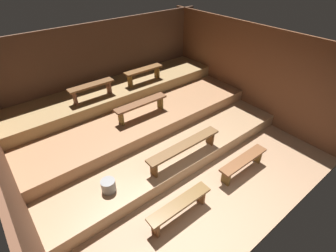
% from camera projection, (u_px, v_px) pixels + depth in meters
% --- Properties ---
extents(ground, '(6.99, 6.15, 0.08)m').
position_uv_depth(ground, '(160.00, 149.00, 6.40)').
color(ground, '#A67E5D').
extents(wall_back, '(6.99, 0.06, 2.56)m').
position_uv_depth(wall_back, '(103.00, 67.00, 7.36)').
color(wall_back, brown).
rests_on(wall_back, ground).
extents(wall_left, '(0.06, 6.15, 2.56)m').
position_uv_depth(wall_left, '(4.00, 166.00, 4.05)').
color(wall_left, brown).
rests_on(wall_left, ground).
extents(wall_right, '(0.06, 6.15, 2.56)m').
position_uv_depth(wall_right, '(246.00, 70.00, 7.24)').
color(wall_right, brown).
rests_on(wall_right, ground).
extents(platform_lower, '(6.19, 3.87, 0.31)m').
position_uv_depth(platform_lower, '(143.00, 129.00, 6.76)').
color(platform_lower, tan).
rests_on(platform_lower, ground).
extents(platform_middle, '(6.19, 2.73, 0.31)m').
position_uv_depth(platform_middle, '(131.00, 111.00, 6.95)').
color(platform_middle, '#AD7A52').
rests_on(platform_middle, platform_lower).
extents(platform_upper, '(6.19, 1.30, 0.31)m').
position_uv_depth(platform_upper, '(117.00, 91.00, 7.22)').
color(platform_upper, '#A78453').
rests_on(platform_upper, platform_middle).
extents(bench_floor_left, '(1.34, 0.26, 0.39)m').
position_uv_depth(bench_floor_left, '(180.00, 206.00, 4.57)').
color(bench_floor_left, brown).
rests_on(bench_floor_left, ground).
extents(bench_floor_right, '(1.34, 0.26, 0.39)m').
position_uv_depth(bench_floor_right, '(243.00, 162.00, 5.52)').
color(bench_floor_right, brown).
rests_on(bench_floor_right, ground).
extents(bench_lower_center, '(1.88, 0.26, 0.39)m').
position_uv_depth(bench_lower_center, '(184.00, 147.00, 5.42)').
color(bench_lower_center, brown).
rests_on(bench_lower_center, platform_lower).
extents(bench_middle_center, '(1.43, 0.26, 0.39)m').
position_uv_depth(bench_middle_center, '(141.00, 105.00, 6.28)').
color(bench_middle_center, brown).
rests_on(bench_middle_center, platform_middle).
extents(bench_upper_left, '(1.18, 0.26, 0.39)m').
position_uv_depth(bench_upper_left, '(92.00, 87.00, 6.39)').
color(bench_upper_left, brown).
rests_on(bench_upper_left, platform_upper).
extents(bench_upper_right, '(1.18, 0.26, 0.39)m').
position_uv_depth(bench_upper_right, '(144.00, 72.00, 7.21)').
color(bench_upper_right, brown).
rests_on(bench_upper_right, platform_upper).
extents(pail_lower, '(0.28, 0.28, 0.25)m').
position_uv_depth(pail_lower, '(108.00, 186.00, 4.80)').
color(pail_lower, gray).
rests_on(pail_lower, platform_lower).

